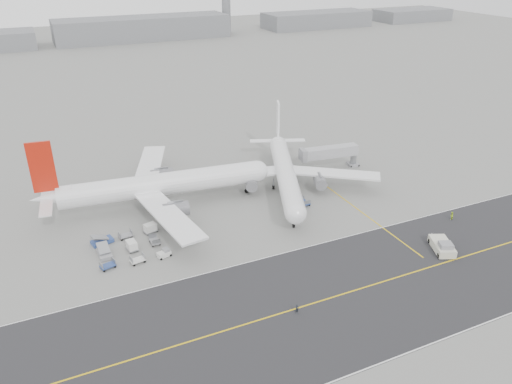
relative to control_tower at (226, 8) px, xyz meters
name	(u,v)px	position (x,y,z in m)	size (l,w,h in m)	color
ground	(251,255)	(-100.00, -265.00, -16.25)	(700.00, 700.00, 0.00)	gray
taxiway	(321,301)	(-94.98, -282.98, -16.24)	(220.00, 59.00, 0.03)	#2C2C2E
horizon_buildings	(129,40)	(-70.00, -5.00, -16.25)	(520.00, 28.00, 28.00)	slate
control_tower	(226,8)	(0.00, 0.00, 0.00)	(7.00, 7.00, 31.25)	slate
airliner_a	(157,185)	(-111.14, -237.32, -10.89)	(53.85, 53.03, 18.59)	white
airliner_b	(285,172)	(-80.36, -241.62, -11.53)	(44.28, 45.17, 16.37)	white
pushback_tug	(442,246)	(-65.02, -279.54, -15.18)	(5.75, 9.06, 2.61)	beige
jet_bridge	(330,153)	(-63.44, -235.26, -11.76)	(17.25, 5.24, 6.44)	gray
gse_cluster	(131,250)	(-120.99, -253.38, -16.25)	(18.29, 17.66, 2.12)	gray
stray_dolly	(304,205)	(-80.08, -250.92, -16.25)	(1.77, 2.88, 1.77)	silver
ground_crew_a	(297,309)	(-100.25, -284.03, -15.40)	(0.62, 0.41, 1.70)	black
ground_crew_b	(451,216)	(-54.00, -270.62, -15.33)	(0.90, 0.70, 1.85)	#A2C817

